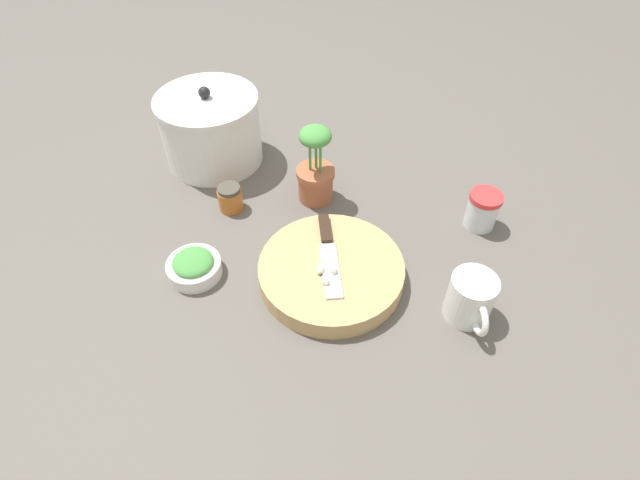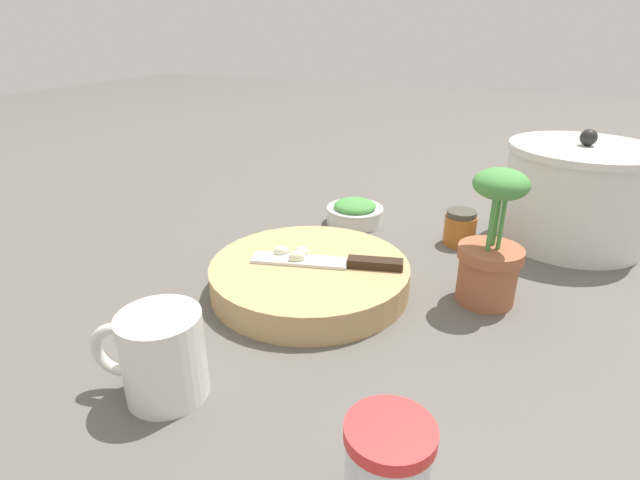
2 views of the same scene
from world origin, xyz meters
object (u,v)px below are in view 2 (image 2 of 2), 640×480
Objects in this scene: herb_bowl at (355,212)px; spice_jar at (388,468)px; garlic_cloves at (294,254)px; coffee_mug at (161,355)px; potted_herb at (491,250)px; chef_knife at (336,262)px; stock_pot at (576,195)px; cutting_board at (310,276)px; honey_jar at (460,228)px.

spice_jar reaches higher than herb_bowl.
garlic_cloves is 0.39m from spice_jar.
potted_herb reaches higher than coffee_mug.
potted_herb is at bearing -88.23° from chef_knife.
coffee_mug is (0.55, -0.00, 0.03)m from herb_bowl.
spice_jar is 0.26m from coffee_mug.
spice_jar is at bearing -165.84° from chef_knife.
herb_bowl is at bearing -125.37° from potted_herb.
stock_pot is (-0.64, 0.39, 0.04)m from coffee_mug.
garlic_cloves is 0.30× the size of potted_herb.
garlic_cloves is (-0.00, -0.03, 0.03)m from cutting_board.
chef_knife is 0.47m from stock_pot.
stock_pot is at bearing 159.97° from potted_herb.
spice_jar is 1.39× the size of honey_jar.
honey_jar is 0.32× the size of potted_herb.
chef_knife is at bearing -149.85° from spice_jar.
chef_knife is 2.53× the size of spice_jar.
stock_pot reaches higher than honey_jar.
garlic_cloves is 0.28m from potted_herb.
spice_jar reaches higher than cutting_board.
spice_jar reaches higher than honey_jar.
herb_bowl is at bearing -93.28° from honey_jar.
garlic_cloves is at bearing -74.46° from potted_herb.
spice_jar is (0.30, 0.22, 0.02)m from cutting_board.
garlic_cloves is 0.33m from honey_jar.
stock_pot is at bearing 119.16° from honey_jar.
honey_jar is at bearing -158.66° from potted_herb.
coffee_mug is (-0.03, -0.26, 0.00)m from spice_jar.
herb_bowl is 0.92× the size of coffee_mug.
chef_knife is at bearing 164.96° from coffee_mug.
garlic_cloves and honey_jar have the same top height.
stock_pot reaches higher than spice_jar.
garlic_cloves is 0.68× the size of spice_jar.
potted_herb is (-0.08, 0.27, 0.03)m from garlic_cloves.
stock_pot is (-0.36, 0.37, 0.04)m from garlic_cloves.
honey_jar is at bearing -174.84° from spice_jar.
honey_jar is (-0.57, -0.05, -0.01)m from spice_jar.
potted_herb is (-0.35, 0.28, 0.03)m from coffee_mug.
cutting_board is at bearing -71.87° from potted_herb.
garlic_cloves is 0.95× the size of honey_jar.
chef_knife is at bearing -41.35° from stock_pot.
honey_jar is at bearing -60.84° from stock_pot.
stock_pot reaches higher than chef_knife.
spice_jar reaches higher than garlic_cloves.
herb_bowl is (-0.26, -0.07, -0.02)m from chef_knife.
stock_pot is at bearing 102.76° from herb_bowl.
honey_jar is at bearing 143.08° from garlic_cloves.
potted_herb is at bearing -20.03° from stock_pot.
herb_bowl is at bearing -172.14° from cutting_board.
honey_jar reaches higher than herb_bowl.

